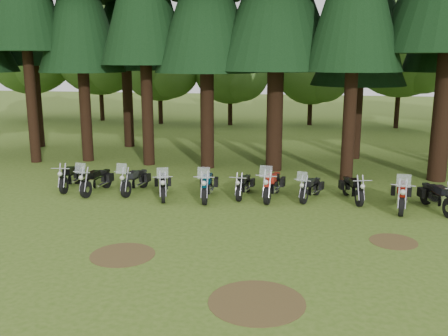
# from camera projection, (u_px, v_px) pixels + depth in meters

# --- Properties ---
(ground) EXTENTS (120.00, 120.00, 0.00)m
(ground) POSITION_uv_depth(u_px,v_px,m) (241.00, 237.00, 15.15)
(ground) COLOR #3F5E18
(ground) RESTS_ON ground
(decid_0) EXTENTS (8.00, 7.78, 10.00)m
(decid_0) POSITION_uv_depth(u_px,v_px,m) (32.00, 51.00, 42.22)
(decid_0) COLOR black
(decid_0) RESTS_ON ground
(decid_1) EXTENTS (7.91, 7.69, 9.88)m
(decid_1) POSITION_uv_depth(u_px,v_px,m) (102.00, 51.00, 41.56)
(decid_1) COLOR black
(decid_1) RESTS_ON ground
(decid_2) EXTENTS (6.72, 6.53, 8.40)m
(decid_2) POSITION_uv_depth(u_px,v_px,m) (162.00, 62.00, 39.77)
(decid_2) COLOR black
(decid_2) RESTS_ON ground
(decid_3) EXTENTS (6.12, 5.95, 7.65)m
(decid_3) POSITION_uv_depth(u_px,v_px,m) (233.00, 68.00, 39.13)
(decid_3) COLOR black
(decid_3) RESTS_ON ground
(decid_4) EXTENTS (5.93, 5.76, 7.41)m
(decid_4) POSITION_uv_depth(u_px,v_px,m) (315.00, 70.00, 39.12)
(decid_4) COLOR black
(decid_4) RESTS_ON ground
(decid_5) EXTENTS (8.45, 8.21, 10.56)m
(decid_5) POSITION_uv_depth(u_px,v_px,m) (408.00, 45.00, 36.87)
(decid_5) COLOR black
(decid_5) RESTS_ON ground
(dirt_patch_0) EXTENTS (1.80, 1.80, 0.01)m
(dirt_patch_0) POSITION_uv_depth(u_px,v_px,m) (123.00, 255.00, 13.80)
(dirt_patch_0) COLOR #4C3D1E
(dirt_patch_0) RESTS_ON ground
(dirt_patch_1) EXTENTS (1.40, 1.40, 0.01)m
(dirt_patch_1) POSITION_uv_depth(u_px,v_px,m) (393.00, 241.00, 14.78)
(dirt_patch_1) COLOR #4C3D1E
(dirt_patch_1) RESTS_ON ground
(dirt_patch_2) EXTENTS (2.20, 2.20, 0.01)m
(dirt_patch_2) POSITION_uv_depth(u_px,v_px,m) (257.00, 302.00, 11.13)
(dirt_patch_2) COLOR #4C3D1E
(dirt_patch_2) RESTS_ON ground
(motorcycle_0) EXTENTS (0.45, 2.27, 0.92)m
(motorcycle_0) POSITION_uv_depth(u_px,v_px,m) (71.00, 177.00, 20.68)
(motorcycle_0) COLOR black
(motorcycle_0) RESTS_ON ground
(motorcycle_1) EXTENTS (0.53, 2.30, 1.44)m
(motorcycle_1) POSITION_uv_depth(u_px,v_px,m) (96.00, 181.00, 20.03)
(motorcycle_1) COLOR black
(motorcycle_1) RESTS_ON ground
(motorcycle_2) EXTENTS (0.52, 2.26, 1.42)m
(motorcycle_2) POSITION_uv_depth(u_px,v_px,m) (135.00, 181.00, 20.06)
(motorcycle_2) COLOR black
(motorcycle_2) RESTS_ON ground
(motorcycle_3) EXTENTS (0.97, 2.22, 1.42)m
(motorcycle_3) POSITION_uv_depth(u_px,v_px,m) (163.00, 186.00, 19.36)
(motorcycle_3) COLOR black
(motorcycle_3) RESTS_ON ground
(motorcycle_4) EXTENTS (0.58, 2.39, 1.50)m
(motorcycle_4) POSITION_uv_depth(u_px,v_px,m) (207.00, 186.00, 19.15)
(motorcycle_4) COLOR black
(motorcycle_4) RESTS_ON ground
(motorcycle_5) EXTENTS (0.35, 2.03, 0.83)m
(motorcycle_5) POSITION_uv_depth(u_px,v_px,m) (244.00, 186.00, 19.52)
(motorcycle_5) COLOR black
(motorcycle_5) RESTS_ON ground
(motorcycle_6) EXTENTS (0.59, 2.46, 1.54)m
(motorcycle_6) POSITION_uv_depth(u_px,v_px,m) (272.00, 186.00, 19.19)
(motorcycle_6) COLOR black
(motorcycle_6) RESTS_ON ground
(motorcycle_7) EXTENTS (0.89, 2.01, 1.29)m
(motorcycle_7) POSITION_uv_depth(u_px,v_px,m) (310.00, 189.00, 19.09)
(motorcycle_7) COLOR black
(motorcycle_7) RESTS_ON ground
(motorcycle_8) EXTENTS (0.70, 2.11, 0.88)m
(motorcycle_8) POSITION_uv_depth(u_px,v_px,m) (353.00, 189.00, 18.92)
(motorcycle_8) COLOR black
(motorcycle_8) RESTS_ON ground
(motorcycle_9) EXTENTS (0.63, 2.47, 1.55)m
(motorcycle_9) POSITION_uv_depth(u_px,v_px,m) (401.00, 195.00, 17.83)
(motorcycle_9) COLOR black
(motorcycle_9) RESTS_ON ground
(motorcycle_10) EXTENTS (0.96, 2.33, 1.48)m
(motorcycle_10) POSITION_uv_depth(u_px,v_px,m) (438.00, 197.00, 17.64)
(motorcycle_10) COLOR black
(motorcycle_10) RESTS_ON ground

